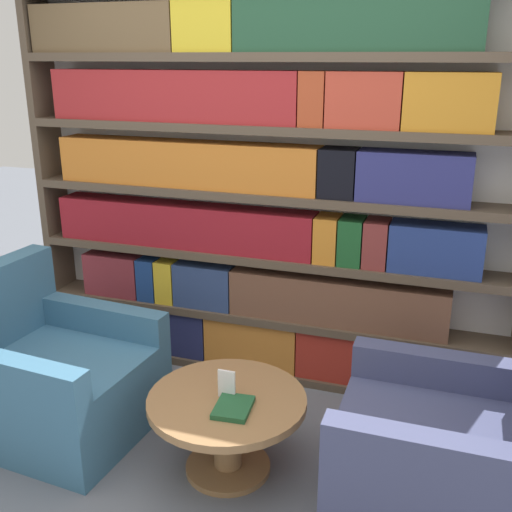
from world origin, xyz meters
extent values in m
plane|color=slate|center=(0.00, 0.00, 0.00)|extent=(14.00, 14.00, 0.00)
cube|color=silver|center=(0.00, 1.40, 1.18)|extent=(3.06, 0.05, 2.36)
cube|color=brown|center=(-1.50, 1.28, 1.18)|extent=(0.05, 0.30, 2.36)
cube|color=brown|center=(0.00, 1.28, 0.03)|extent=(2.96, 0.30, 0.05)
cube|color=brown|center=(0.00, 1.28, 0.39)|extent=(2.96, 0.30, 0.05)
cube|color=brown|center=(0.00, 1.28, 0.79)|extent=(2.96, 0.30, 0.05)
cube|color=brown|center=(0.00, 1.28, 1.18)|extent=(2.96, 0.30, 0.05)
cube|color=brown|center=(0.00, 1.28, 1.57)|extent=(2.96, 0.30, 0.05)
cube|color=brown|center=(0.00, 1.28, 1.96)|extent=(2.96, 0.30, 0.05)
cube|color=#287439|center=(-1.12, 1.25, 0.21)|extent=(0.57, 0.20, 0.31)
cube|color=navy|center=(-0.60, 1.25, 0.21)|extent=(0.45, 0.20, 0.31)
cube|color=orange|center=(-0.07, 1.25, 0.21)|extent=(0.61, 0.20, 0.31)
cube|color=#A82A1E|center=(0.75, 1.25, 0.21)|extent=(1.01, 0.20, 0.31)
cube|color=maroon|center=(-1.06, 1.25, 0.56)|extent=(0.39, 0.20, 0.29)
cube|color=navy|center=(-0.79, 1.25, 0.56)|extent=(0.13, 0.20, 0.29)
cube|color=gold|center=(-0.65, 1.25, 0.56)|extent=(0.13, 0.20, 0.29)
cube|color=navy|center=(-0.39, 1.25, 0.56)|extent=(0.39, 0.20, 0.29)
cube|color=brown|center=(0.47, 1.25, 0.56)|extent=(1.32, 0.20, 0.29)
cube|color=maroon|center=(-0.53, 1.25, 0.95)|extent=(1.71, 0.20, 0.27)
cube|color=orange|center=(0.40, 1.25, 0.95)|extent=(0.14, 0.20, 0.27)
cube|color=#1B5226|center=(0.54, 1.25, 0.95)|extent=(0.14, 0.20, 0.27)
cube|color=maroon|center=(0.69, 1.25, 0.95)|extent=(0.14, 0.20, 0.27)
cube|color=navy|center=(1.02, 1.25, 0.95)|extent=(0.51, 0.20, 0.27)
cube|color=orange|center=(-0.50, 1.25, 1.34)|extent=(1.67, 0.20, 0.28)
cube|color=black|center=(0.45, 1.25, 1.34)|extent=(0.20, 0.20, 0.28)
cube|color=navy|center=(0.86, 1.25, 1.34)|extent=(0.61, 0.20, 0.28)
cube|color=#A52527|center=(-0.56, 1.25, 1.74)|extent=(1.56, 0.20, 0.30)
cube|color=#AE4223|center=(0.30, 1.25, 1.74)|extent=(0.14, 0.20, 0.30)
cube|color=#BD3F2C|center=(0.57, 1.25, 1.74)|extent=(0.40, 0.20, 0.30)
cube|color=orange|center=(1.01, 1.25, 1.74)|extent=(0.46, 0.20, 0.30)
cube|color=brown|center=(-0.99, 1.25, 2.13)|extent=(0.94, 0.20, 0.27)
cube|color=gold|center=(-0.34, 1.25, 2.13)|extent=(0.36, 0.20, 0.27)
cube|color=#20482F|center=(0.50, 1.25, 2.13)|extent=(1.30, 0.20, 0.27)
cube|color=#386684|center=(-0.86, 0.30, 0.22)|extent=(0.99, 0.89, 0.44)
cube|color=#386684|center=(-0.82, -0.06, 0.53)|extent=(0.80, 0.18, 0.17)
cube|color=#386684|center=(-0.76, 0.64, 0.53)|extent=(0.80, 0.18, 0.17)
cube|color=#42476B|center=(1.15, 0.30, 0.22)|extent=(0.94, 0.83, 0.44)
cube|color=#42476B|center=(1.08, 0.65, 0.53)|extent=(0.79, 0.12, 0.17)
cube|color=#42476B|center=(1.08, -0.05, 0.53)|extent=(0.79, 0.12, 0.17)
cylinder|color=olive|center=(0.14, 0.25, 0.19)|extent=(0.14, 0.14, 0.37)
cylinder|color=olive|center=(0.14, 0.25, 0.01)|extent=(0.42, 0.42, 0.03)
cylinder|color=olive|center=(0.14, 0.25, 0.39)|extent=(0.77, 0.77, 0.04)
cube|color=black|center=(0.14, 0.25, 0.42)|extent=(0.05, 0.06, 0.01)
cube|color=white|center=(0.14, 0.25, 0.48)|extent=(0.09, 0.01, 0.14)
cube|color=#1E512D|center=(0.21, 0.16, 0.43)|extent=(0.18, 0.22, 0.03)
camera|label=1|loc=(1.08, -2.08, 1.97)|focal=42.00mm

